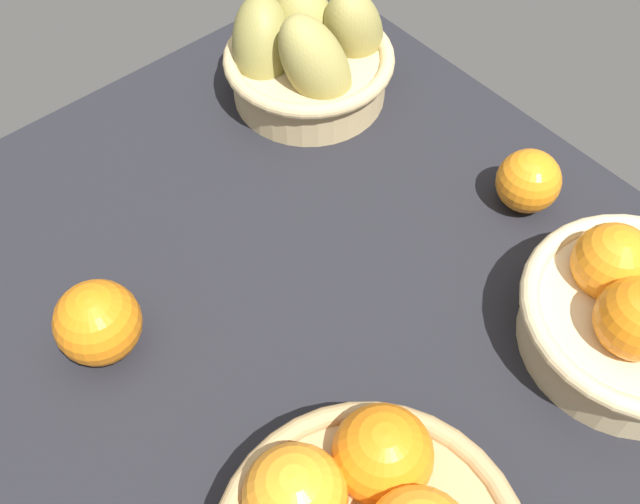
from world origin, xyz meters
The scene contains 4 objects.
market_tray centered at (0.00, 0.00, 1.50)cm, with size 84.00×72.00×3.00cm, color black.
basket_far_left_pears centered at (-24.13, 18.33, 8.43)cm, with size 21.15×23.26×15.64cm.
loose_orange_front_gap centered at (-8.92, -20.46, 7.12)cm, with size 8.24×8.24×8.24cm, color orange.
loose_orange_back_gap centered at (5.46, 24.48, 6.54)cm, with size 7.08×7.08×7.08cm, color orange.
Camera 1 is at (32.43, -28.41, 67.51)cm, focal length 42.19 mm.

